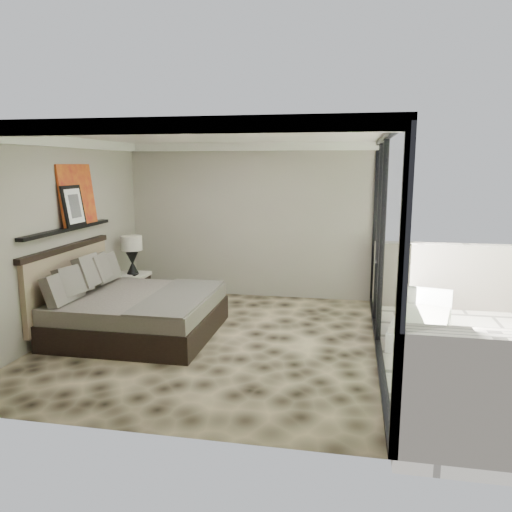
% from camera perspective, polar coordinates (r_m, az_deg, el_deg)
% --- Properties ---
extents(floor, '(5.00, 5.00, 0.00)m').
position_cam_1_polar(floor, '(7.10, -4.88, -9.55)').
color(floor, black).
rests_on(floor, ground).
extents(ceiling, '(4.50, 5.00, 0.02)m').
position_cam_1_polar(ceiling, '(6.68, -5.25, 13.55)').
color(ceiling, silver).
rests_on(ceiling, back_wall).
extents(back_wall, '(4.50, 0.02, 2.80)m').
position_cam_1_polar(back_wall, '(9.15, -0.77, 4.02)').
color(back_wall, gray).
rests_on(back_wall, floor).
extents(left_wall, '(0.02, 5.00, 2.80)m').
position_cam_1_polar(left_wall, '(7.67, -21.37, 2.06)').
color(left_wall, gray).
rests_on(left_wall, floor).
extents(glass_wall, '(0.08, 5.00, 2.80)m').
position_cam_1_polar(glass_wall, '(6.51, 14.36, 1.07)').
color(glass_wall, white).
rests_on(glass_wall, floor).
extents(terrace_slab, '(3.00, 5.00, 0.12)m').
position_cam_1_polar(terrace_slab, '(7.14, 26.15, -11.03)').
color(terrace_slab, '#BFB3A3').
rests_on(terrace_slab, ground).
extents(picture_ledge, '(0.12, 2.20, 0.05)m').
position_cam_1_polar(picture_ledge, '(7.71, -20.65, 2.90)').
color(picture_ledge, black).
rests_on(picture_ledge, left_wall).
extents(bed, '(2.19, 2.11, 1.21)m').
position_cam_1_polar(bed, '(7.45, -13.97, -5.98)').
color(bed, black).
rests_on(bed, floor).
extents(nightstand, '(0.65, 0.65, 0.54)m').
position_cam_1_polar(nightstand, '(9.15, -13.97, -3.47)').
color(nightstand, black).
rests_on(nightstand, floor).
extents(table_lamp, '(0.37, 0.37, 0.67)m').
position_cam_1_polar(table_lamp, '(9.00, -14.00, 0.71)').
color(table_lamp, black).
rests_on(table_lamp, nightstand).
extents(abstract_canvas, '(0.13, 0.90, 0.90)m').
position_cam_1_polar(abstract_canvas, '(7.95, -19.78, 6.60)').
color(abstract_canvas, '#B30F0F').
rests_on(abstract_canvas, picture_ledge).
extents(framed_print, '(0.11, 0.50, 0.60)m').
position_cam_1_polar(framed_print, '(7.75, -20.15, 5.38)').
color(framed_print, black).
rests_on(framed_print, picture_ledge).
extents(lounger, '(1.04, 1.60, 0.58)m').
position_cam_1_polar(lounger, '(7.48, 18.34, -7.56)').
color(lounger, silver).
rests_on(lounger, terrace_slab).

